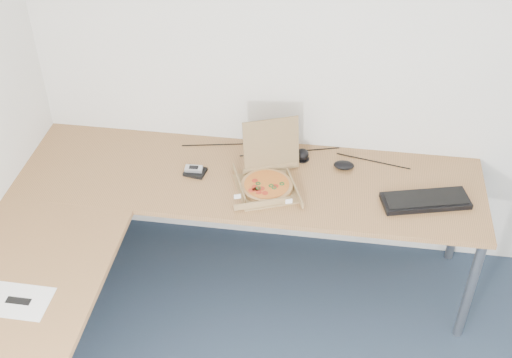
% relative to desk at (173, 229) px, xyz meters
% --- Properties ---
extents(room_shell, '(3.50, 3.50, 2.50)m').
position_rel_desk_xyz_m(room_shell, '(0.82, -0.97, 0.55)').
color(room_shell, silver).
rests_on(room_shell, ground).
extents(desk, '(2.50, 2.20, 0.73)m').
position_rel_desk_xyz_m(desk, '(0.00, 0.00, 0.00)').
color(desk, '#9F6D3F').
rests_on(desk, ground).
extents(pizza_box, '(0.30, 0.35, 0.31)m').
position_rel_desk_xyz_m(pizza_box, '(0.43, 0.36, 0.07)').
color(pizza_box, '#997A4C').
rests_on(pizza_box, desk).
extents(drinking_glass, '(0.07, 0.07, 0.12)m').
position_rel_desk_xyz_m(drinking_glass, '(0.49, 0.67, 0.09)').
color(drinking_glass, silver).
rests_on(drinking_glass, desk).
extents(keyboard, '(0.47, 0.27, 0.03)m').
position_rel_desk_xyz_m(keyboard, '(1.25, 0.35, 0.04)').
color(keyboard, black).
rests_on(keyboard, desk).
extents(mouse, '(0.12, 0.09, 0.04)m').
position_rel_desk_xyz_m(mouse, '(0.82, 0.58, 0.05)').
color(mouse, black).
rests_on(mouse, desk).
extents(wallet, '(0.12, 0.11, 0.02)m').
position_rel_desk_xyz_m(wallet, '(0.02, 0.42, 0.04)').
color(wallet, black).
rests_on(wallet, desk).
extents(phone, '(0.10, 0.05, 0.02)m').
position_rel_desk_xyz_m(phone, '(0.02, 0.42, 0.06)').
color(phone, '#B2B5BA').
rests_on(phone, wallet).
extents(paper_sheet, '(0.28, 0.20, 0.00)m').
position_rel_desk_xyz_m(paper_sheet, '(-0.55, -0.58, 0.03)').
color(paper_sheet, white).
rests_on(paper_sheet, desk).
extents(dome_speaker, '(0.08, 0.08, 0.07)m').
position_rel_desk_xyz_m(dome_speaker, '(0.59, 0.63, 0.06)').
color(dome_speaker, black).
rests_on(dome_speaker, desk).
extents(cable_bundle, '(0.62, 0.13, 0.01)m').
position_rel_desk_xyz_m(cable_bundle, '(0.51, 0.69, 0.03)').
color(cable_bundle, black).
rests_on(cable_bundle, desk).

